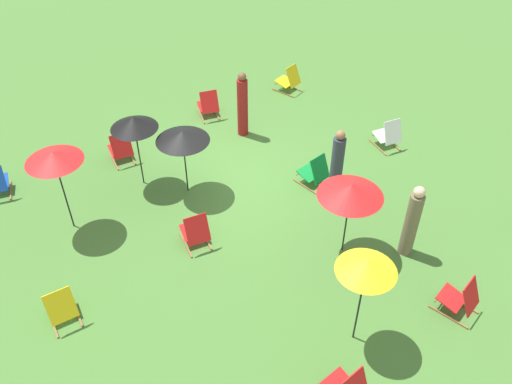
# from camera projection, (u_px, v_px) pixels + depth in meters

# --- Properties ---
(ground_plane) EXTENTS (40.00, 40.00, 0.00)m
(ground_plane) POSITION_uv_depth(u_px,v_px,m) (226.00, 182.00, 12.71)
(ground_plane) COLOR #477A33
(deckchair_0) EXTENTS (0.62, 0.84, 0.83)m
(deckchair_0) POSITION_uv_depth(u_px,v_px,m) (388.00, 135.00, 13.58)
(deckchair_0) COLOR olive
(deckchair_0) RESTS_ON ground
(deckchair_3) EXTENTS (0.58, 0.82, 0.83)m
(deckchair_3) POSITION_uv_depth(u_px,v_px,m) (121.00, 149.00, 13.12)
(deckchair_3) COLOR olive
(deckchair_3) RESTS_ON ground
(deckchair_4) EXTENTS (0.62, 0.84, 0.83)m
(deckchair_4) POSITION_uv_depth(u_px,v_px,m) (195.00, 231.00, 10.90)
(deckchair_4) COLOR olive
(deckchair_4) RESTS_ON ground
(deckchair_6) EXTENTS (0.63, 0.84, 0.83)m
(deckchair_6) POSITION_uv_depth(u_px,v_px,m) (461.00, 299.00, 9.58)
(deckchair_6) COLOR olive
(deckchair_6) RESTS_ON ground
(deckchair_8) EXTENTS (0.67, 0.86, 0.83)m
(deckchair_8) POSITION_uv_depth(u_px,v_px,m) (208.00, 105.00, 14.70)
(deckchair_8) COLOR olive
(deckchair_8) RESTS_ON ground
(deckchair_9) EXTENTS (0.54, 0.80, 0.83)m
(deckchair_9) POSITION_uv_depth(u_px,v_px,m) (61.00, 307.00, 9.44)
(deckchair_9) COLOR olive
(deckchair_9) RESTS_ON ground
(deckchair_10) EXTENTS (0.66, 0.86, 0.83)m
(deckchair_10) POSITION_uv_depth(u_px,v_px,m) (289.00, 80.00, 15.80)
(deckchair_10) COLOR olive
(deckchair_10) RESTS_ON ground
(deckchair_11) EXTENTS (0.56, 0.81, 0.83)m
(deckchair_11) POSITION_uv_depth(u_px,v_px,m) (315.00, 172.00, 12.40)
(deckchair_11) COLOR olive
(deckchair_11) RESTS_ON ground
(umbrella_0) EXTENTS (0.98, 0.98, 1.98)m
(umbrella_0) POSITION_uv_depth(u_px,v_px,m) (367.00, 265.00, 8.21)
(umbrella_0) COLOR black
(umbrella_0) RESTS_ON ground
(umbrella_1) EXTENTS (1.27, 1.27, 1.71)m
(umbrella_1) POSITION_uv_depth(u_px,v_px,m) (351.00, 190.00, 10.02)
(umbrella_1) COLOR black
(umbrella_1) RESTS_ON ground
(umbrella_2) EXTENTS (1.13, 1.13, 1.95)m
(umbrella_2) POSITION_uv_depth(u_px,v_px,m) (53.00, 157.00, 10.38)
(umbrella_2) COLOR black
(umbrella_2) RESTS_ON ground
(umbrella_3) EXTENTS (1.05, 1.05, 1.81)m
(umbrella_3) POSITION_uv_depth(u_px,v_px,m) (134.00, 123.00, 11.63)
(umbrella_3) COLOR black
(umbrella_3) RESTS_ON ground
(umbrella_4) EXTENTS (1.18, 1.18, 1.63)m
(umbrella_4) POSITION_uv_depth(u_px,v_px,m) (182.00, 136.00, 11.52)
(umbrella_4) COLOR black
(umbrella_4) RESTS_ON ground
(person_0) EXTENTS (0.38, 0.38, 1.82)m
(person_0) POSITION_uv_depth(u_px,v_px,m) (337.00, 167.00, 11.71)
(person_0) COLOR #333847
(person_0) RESTS_ON ground
(person_1) EXTENTS (0.30, 0.30, 1.78)m
(person_1) POSITION_uv_depth(u_px,v_px,m) (243.00, 105.00, 13.75)
(person_1) COLOR maroon
(person_1) RESTS_ON ground
(person_2) EXTENTS (0.39, 0.39, 1.69)m
(person_2) POSITION_uv_depth(u_px,v_px,m) (412.00, 222.00, 10.46)
(person_2) COLOR #72664C
(person_2) RESTS_ON ground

